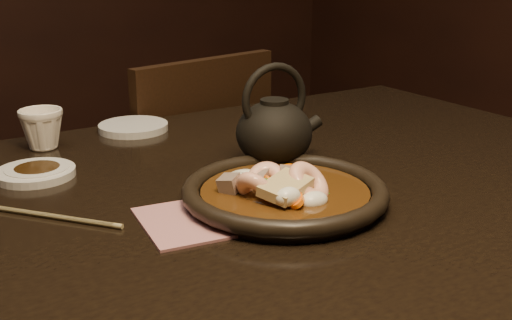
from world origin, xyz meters
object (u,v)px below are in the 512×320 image
plate (285,193)px  tea_cup (42,128)px  table (177,253)px  chair (180,207)px  teapot (275,129)px

plate → tea_cup: 0.49m
table → plate: (0.13, -0.08, 0.09)m
table → plate: 0.18m
chair → plate: 0.77m
teapot → tea_cup: bearing=138.0°
table → teapot: teapot is taller
table → teapot: 0.25m
table → tea_cup: 0.38m
teapot → plate: bearing=-114.6°
chair → teapot: size_ratio=5.16×
table → tea_cup: bearing=103.5°
plate → teapot: (0.07, 0.14, 0.05)m
plate → teapot: 0.16m
tea_cup → teapot: (0.29, -0.30, 0.02)m
plate → table: bearing=148.3°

